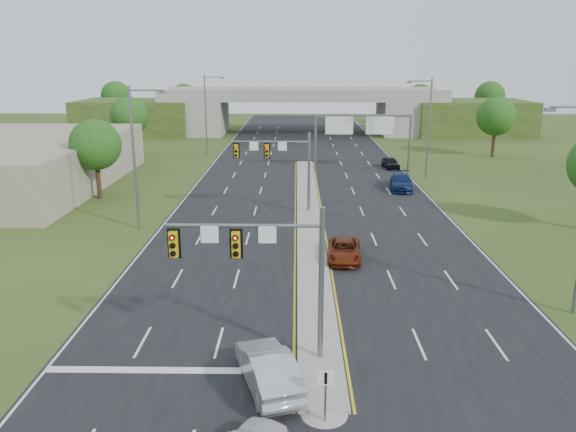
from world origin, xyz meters
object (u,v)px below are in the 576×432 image
(car_silver, at_px, (268,368))
(car_far_b, at_px, (401,182))
(sign_gantry, at_px, (362,127))
(car_far_a, at_px, (344,250))
(signal_mast_far, at_px, (282,159))
(signal_mast_near, at_px, (268,260))
(overpass, at_px, (303,114))
(keep_right_sign, at_px, (326,387))
(car_far_c, at_px, (391,163))

(car_silver, xyz_separation_m, car_far_b, (11.89, 36.47, -0.04))
(sign_gantry, height_order, car_far_a, sign_gantry)
(signal_mast_far, height_order, car_far_a, signal_mast_far)
(signal_mast_near, height_order, overpass, overpass)
(keep_right_sign, bearing_deg, car_silver, 132.83)
(signal_mast_far, distance_m, car_far_b, 15.70)
(car_far_b, bearing_deg, signal_mast_far, -134.36)
(sign_gantry, bearing_deg, car_far_a, -98.15)
(car_far_a, xyz_separation_m, car_far_c, (8.41, 33.10, 0.03))
(car_far_b, bearing_deg, sign_gantry, 113.41)
(car_far_c, bearing_deg, keep_right_sign, -107.84)
(signal_mast_far, distance_m, car_far_a, 13.31)
(car_far_b, relative_size, car_far_c, 1.35)
(keep_right_sign, distance_m, overpass, 84.55)
(signal_mast_near, distance_m, overpass, 80.11)
(signal_mast_far, height_order, keep_right_sign, signal_mast_far)
(signal_mast_far, relative_size, car_silver, 1.41)
(sign_gantry, bearing_deg, car_far_b, -74.14)
(signal_mast_far, bearing_deg, car_far_a, -69.79)
(signal_mast_far, relative_size, keep_right_sign, 3.18)
(car_far_c, bearing_deg, car_far_a, -110.36)
(sign_gantry, xyz_separation_m, car_far_b, (3.02, -10.62, -4.44))
(car_far_c, bearing_deg, overpass, 101.15)
(car_silver, bearing_deg, keep_right_sign, 115.06)
(signal_mast_near, relative_size, car_far_b, 1.30)
(signal_mast_far, relative_size, overpass, 0.09)
(signal_mast_near, bearing_deg, car_far_a, 71.52)
(signal_mast_far, bearing_deg, signal_mast_near, -90.00)
(overpass, relative_size, car_far_c, 20.09)
(signal_mast_near, relative_size, keep_right_sign, 3.18)
(signal_mast_far, relative_size, car_far_c, 1.76)
(sign_gantry, xyz_separation_m, car_far_a, (-4.57, -31.89, -4.57))
(signal_mast_near, xyz_separation_m, car_far_b, (11.96, 34.38, -3.93))
(signal_mast_near, distance_m, sign_gantry, 45.88)
(signal_mast_near, xyz_separation_m, keep_right_sign, (2.26, -4.45, -3.21))
(keep_right_sign, xyz_separation_m, car_silver, (-2.19, 2.36, -0.68))
(overpass, distance_m, car_far_a, 67.07)
(signal_mast_near, relative_size, car_far_a, 1.50)
(keep_right_sign, relative_size, car_far_a, 0.47)
(signal_mast_near, distance_m, car_far_c, 48.11)
(signal_mast_near, height_order, keep_right_sign, signal_mast_near)
(signal_mast_near, bearing_deg, car_far_b, 70.81)
(signal_mast_far, xyz_separation_m, car_silver, (0.08, -27.10, -3.88))
(signal_mast_far, xyz_separation_m, car_far_b, (11.96, 9.38, -3.93))
(signal_mast_far, distance_m, car_far_c, 25.09)
(car_silver, relative_size, car_far_b, 0.93)
(signal_mast_near, xyz_separation_m, car_far_a, (4.38, 13.10, -4.06))
(car_far_a, relative_size, car_far_c, 1.17)
(keep_right_sign, height_order, car_silver, keep_right_sign)
(signal_mast_far, bearing_deg, overpass, 87.65)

